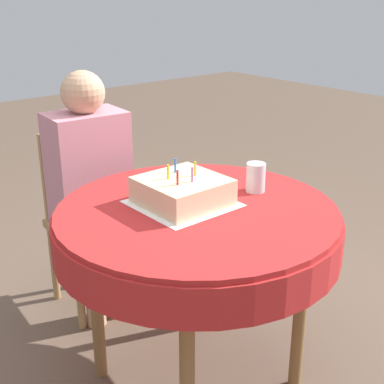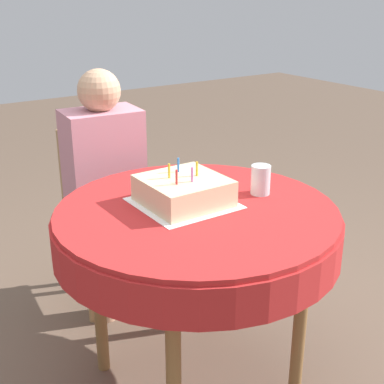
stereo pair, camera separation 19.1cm
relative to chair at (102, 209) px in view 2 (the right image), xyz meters
The scene contains 7 objects.
ground_plane 0.95m from the chair, 89.79° to the right, with size 12.00×12.00×0.00m, color brown.
dining_table 0.85m from the chair, 89.79° to the right, with size 1.04×1.04×0.77m.
chair is the anchor object (origin of this frame).
person 0.24m from the chair, 95.02° to the right, with size 0.37×0.35×1.17m.
napkin 0.82m from the chair, 90.81° to the right, with size 0.33×0.33×0.00m.
birthday_cake 0.84m from the chair, 90.81° to the right, with size 0.28×0.28×0.15m.
drinking_glass 0.96m from the chair, 71.23° to the right, with size 0.07×0.07×0.11m.
Camera 2 is at (-1.00, -1.46, 1.51)m, focal length 50.00 mm.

